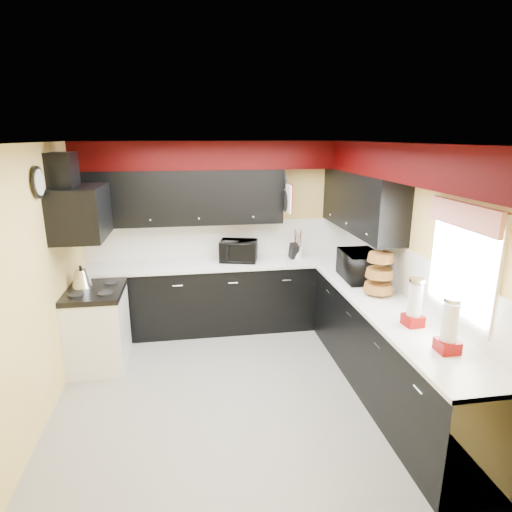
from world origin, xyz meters
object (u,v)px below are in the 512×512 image
Objects in this scene: utensil_crock at (298,252)px; toaster_oven at (239,251)px; microwave at (360,266)px; knife_block at (294,251)px; kettle at (82,278)px.

toaster_oven is at bearing -179.49° from utensil_crock.
microwave reaches higher than toaster_oven.
kettle is (-2.61, -0.68, -0.02)m from knife_block.
knife_block is at bearing 14.54° from kettle.
utensil_crock is at bearing 15.45° from toaster_oven.
kettle is (-3.17, 0.29, -0.08)m from microwave.
microwave reaches higher than kettle.
toaster_oven is 2.31× the size of knife_block.
knife_block is at bearing -163.32° from utensil_crock.
toaster_oven reaches higher than knife_block.
knife_block is 2.70m from kettle.
microwave is 2.63× the size of kettle.
kettle is (-1.85, -0.69, -0.06)m from toaster_oven.
toaster_oven is 2.82× the size of utensil_crock.
microwave reaches higher than utensil_crock.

